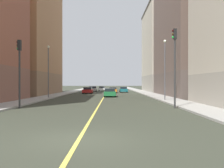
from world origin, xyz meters
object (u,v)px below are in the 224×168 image
Objects in this scene: street_lamp_left_near at (164,64)px; car_red at (87,90)px; car_silver at (92,89)px; car_white at (101,89)px; building_left_mid at (192,32)px; traffic_light_right_near at (18,64)px; building_left_far at (165,50)px; traffic_light_left_near at (174,58)px; car_orange at (112,90)px; car_green at (109,93)px; car_teal at (123,90)px; building_right_midblock at (25,38)px; street_lamp_right_near at (48,66)px; car_maroon at (92,88)px.

car_red is at bearing 116.81° from street_lamp_left_near.
car_silver is 0.99× the size of car_white.
building_left_mid is 31.38m from car_silver.
car_red is (2.96, 31.90, -3.17)m from traffic_light_right_near.
building_left_mid is at bearing -90.00° from building_left_far.
traffic_light_left_near is (-8.35, -21.73, -6.45)m from building_left_mid.
building_left_far is 20.49m from car_white.
car_orange is (-6.24, 26.75, -3.94)m from street_lamp_left_near.
car_green is at bearing -79.84° from car_silver.
car_white is (-8.31, 51.23, -3.76)m from traffic_light_left_near.
building_left_far is 4.99× the size of car_red.
car_orange is (-2.50, -2.80, -0.01)m from car_teal.
street_lamp_right_near is (7.34, -12.73, -6.25)m from building_right_midblock.
car_orange is (-5.22, 35.95, -3.76)m from traffic_light_left_near.
car_maroon is (-10.98, 53.38, -3.74)m from traffic_light_left_near.
traffic_light_right_near is 53.53m from car_maroon.
building_right_midblock is 29.48m from car_white.
building_right_midblock is 3.15× the size of traffic_light_left_near.
car_silver is at bearing -85.88° from car_maroon.
traffic_light_right_near is 17.13m from street_lamp_left_near.
building_left_mid is 23.68m from car_red.
car_silver is 1.05× the size of car_orange.
car_silver is 10.20m from car_orange.
street_lamp_right_near is at bearing -115.56° from car_teal.
car_white is (-16.66, 29.50, -10.21)m from building_left_mid.
car_red is at bearing -96.34° from car_white.
car_white is at bearing 72.35° from car_silver.
traffic_light_right_near reaches higher than car_green.
building_left_mid is 22.72m from car_teal.
traffic_light_right_near is 1.48× the size of car_teal.
building_left_far is at bearing -21.01° from car_white.
street_lamp_right_near reaches higher than car_green.
building_left_far is 16.14m from car_teal.
building_left_far is 21.25m from car_silver.
traffic_light_right_near is 37.01m from car_orange.
building_left_mid is at bearing -28.39° from car_red.
traffic_light_right_near is 1.38× the size of car_white.
car_teal is at bearing 48.22° from car_orange.
car_red reaches higher than car_white.
car_teal reaches higher than car_orange.
traffic_light_left_near is at bearing -51.22° from building_right_midblock.
traffic_light_right_near is at bearing -112.03° from car_green.
car_teal is at bearing 74.57° from traffic_light_right_near.
building_left_far is 19.09m from car_orange.
car_red is at bearing 110.03° from car_green.
car_maroon is (-5.76, 17.43, 0.02)m from car_orange.
building_left_mid reaches higher than car_green.
car_white is at bearing 99.21° from traffic_light_left_near.
street_lamp_right_near is 39.40m from car_maroon.
traffic_light_left_near is at bearing -78.37° from car_maroon.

